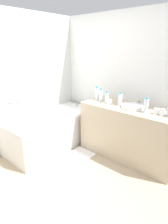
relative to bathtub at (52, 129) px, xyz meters
name	(u,v)px	position (x,y,z in m)	size (l,w,h in m)	color
ground_plane	(54,178)	(-0.63, -0.77, -0.32)	(4.10, 4.10, 0.00)	tan
wall_back_tiled	(1,86)	(-0.63, 0.44, 0.85)	(3.50, 0.10, 2.34)	silver
wall_right_mirror	(118,81)	(0.97, -0.77, 0.85)	(0.10, 2.71, 2.34)	silver
bathtub	(52,129)	(0.00, 0.00, 0.00)	(1.69, 0.79, 1.19)	white
vanity_counter	(129,132)	(0.60, -1.24, 0.11)	(0.64, 1.58, 0.87)	tan
sink_basin	(133,107)	(0.56, -1.29, 0.57)	(0.35, 0.35, 0.05)	white
sink_faucet	(139,103)	(0.77, -1.29, 0.58)	(0.11, 0.15, 0.08)	#B4B4B9
water_bottle_0	(146,106)	(0.51, -1.52, 0.65)	(0.07, 0.07, 0.22)	silver
water_bottle_1	(107,97)	(0.56, -0.81, 0.64)	(0.06, 0.06, 0.20)	silver
water_bottle_2	(120,100)	(0.56, -1.06, 0.65)	(0.06, 0.06, 0.22)	silver
water_bottle_4	(97,94)	(0.59, -0.57, 0.66)	(0.07, 0.07, 0.24)	silver
water_bottle_5	(101,95)	(0.56, -0.68, 0.65)	(0.06, 0.06, 0.23)	silver
drinking_glass_0	(110,102)	(0.51, -0.89, 0.59)	(0.08, 0.08, 0.08)	white
drinking_glass_1	(163,112)	(0.54, -1.75, 0.60)	(0.06, 0.06, 0.10)	white
drinking_glass_3	(157,111)	(0.54, -1.67, 0.59)	(0.08, 0.08, 0.08)	white
bath_mat	(75,158)	(-0.06, -0.63, -0.32)	(0.66, 0.40, 0.01)	white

